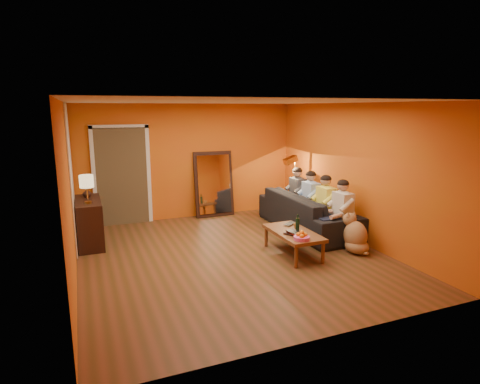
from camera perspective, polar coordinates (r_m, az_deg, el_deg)
name	(u,v)px	position (r m, az deg, el deg)	size (l,w,h in m)	color
room_shell	(224,178)	(7.01, -2.26, 1.98)	(5.00, 5.50, 2.60)	brown
white_accent	(71,175)	(7.97, -22.88, 2.25)	(0.02, 1.90, 2.58)	white
doorway_recess	(121,176)	(9.11, -16.51, 2.21)	(1.06, 0.30, 2.10)	#3F2D19
door_jamb_left	(94,178)	(8.96, -20.05, 1.82)	(0.08, 0.06, 2.20)	white
door_jamb_right	(149,175)	(9.07, -12.85, 2.36)	(0.08, 0.06, 2.20)	white
door_header	(119,127)	(8.89, -16.84, 8.90)	(1.22, 0.06, 0.08)	white
mirror_frame	(214,184)	(9.38, -3.74, 1.15)	(0.92, 0.06, 1.52)	black
mirror_glass	(214,184)	(9.35, -3.67, 1.11)	(0.78, 0.02, 1.36)	white
sideboard	(90,222)	(7.96, -20.62, -4.05)	(0.44, 1.18, 0.85)	black
table_lamp	(87,189)	(7.51, -20.92, 0.35)	(0.24, 0.24, 0.51)	beige
sofa	(308,212)	(8.46, 9.58, -2.81)	(1.02, 2.61, 0.76)	black
coffee_table	(293,243)	(7.06, 7.54, -7.19)	(0.62, 1.22, 0.42)	brown
floor_lamp	(294,189)	(9.06, 7.74, 0.42)	(0.30, 0.24, 1.44)	#B07C33
dog	(356,233)	(7.35, 16.11, -5.57)	(0.39, 0.61, 0.72)	#AE7D4E
person_far_left	(342,212)	(7.68, 14.37, -2.78)	(0.70, 0.44, 1.22)	beige
person_mid_left	(326,206)	(8.11, 12.08, -1.89)	(0.70, 0.44, 1.22)	#F7F252
person_mid_right	(311,200)	(8.56, 10.03, -1.09)	(0.70, 0.44, 1.22)	#98BCEC
person_far_right	(298,195)	(9.02, 8.19, -0.36)	(0.70, 0.44, 1.22)	#36363B
fruit_bowl	(302,235)	(6.55, 8.78, -6.07)	(0.26, 0.26, 0.16)	#E551AC
wine_bottle	(298,223)	(6.93, 8.18, -4.40)	(0.07, 0.07, 0.31)	black
tumbler	(296,226)	(7.14, 7.96, -4.82)	(0.10, 0.10, 0.09)	#B27F3F
laptop	(292,224)	(7.37, 7.47, -4.55)	(0.31, 0.20, 0.02)	black
book_lower	(290,235)	(6.74, 7.09, -6.11)	(0.20, 0.27, 0.03)	black
book_mid	(290,234)	(6.75, 7.13, -5.89)	(0.19, 0.26, 0.02)	#B51F14
book_upper	(290,233)	(6.72, 7.14, -5.78)	(0.17, 0.23, 0.02)	black
vase	(87,193)	(8.08, -20.93, -0.11)	(0.16, 0.16, 0.17)	black
flowers	(86,181)	(8.04, -21.06, 1.50)	(0.17, 0.17, 0.39)	#B51F14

